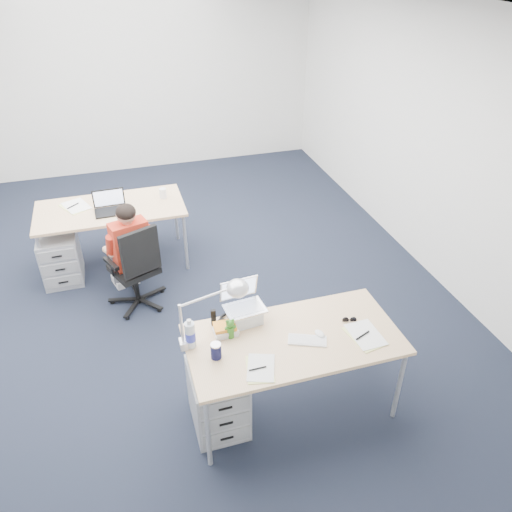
# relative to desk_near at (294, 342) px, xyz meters

# --- Properties ---
(floor) EXTENTS (7.00, 7.00, 0.00)m
(floor) POSITION_rel_desk_near_xyz_m (-0.82, 1.87, -0.68)
(floor) COLOR black
(floor) RESTS_ON ground
(room) EXTENTS (6.02, 7.02, 2.80)m
(room) POSITION_rel_desk_near_xyz_m (-0.82, 1.87, 1.03)
(room) COLOR silver
(room) RESTS_ON ground
(desk_near) EXTENTS (1.60, 0.80, 0.73)m
(desk_near) POSITION_rel_desk_near_xyz_m (0.00, 0.00, 0.00)
(desk_near) COLOR tan
(desk_near) RESTS_ON ground
(desk_far) EXTENTS (1.60, 0.80, 0.73)m
(desk_far) POSITION_rel_desk_near_xyz_m (-1.21, 2.56, 0.00)
(desk_far) COLOR tan
(desk_far) RESTS_ON ground
(office_chair) EXTENTS (0.79, 0.79, 0.96)m
(office_chair) POSITION_rel_desk_near_xyz_m (-1.05, 1.70, -0.41)
(office_chair) COLOR black
(office_chair) RESTS_ON ground
(seated_person) EXTENTS (0.46, 0.67, 1.14)m
(seated_person) POSITION_rel_desk_near_xyz_m (-1.09, 1.86, -0.11)
(seated_person) COLOR red
(seated_person) RESTS_ON ground
(drawer_pedestal_near) EXTENTS (0.40, 0.50, 0.55)m
(drawer_pedestal_near) POSITION_rel_desk_near_xyz_m (-0.60, 0.00, -0.41)
(drawer_pedestal_near) COLOR #ADAFB3
(drawer_pedestal_near) RESTS_ON ground
(drawer_pedestal_far) EXTENTS (0.40, 0.50, 0.55)m
(drawer_pedestal_far) POSITION_rel_desk_near_xyz_m (-1.81, 2.42, -0.41)
(drawer_pedestal_far) COLOR #ADAFB3
(drawer_pedestal_far) RESTS_ON ground
(silver_laptop) EXTENTS (0.33, 0.27, 0.32)m
(silver_laptop) POSITION_rel_desk_near_xyz_m (-0.30, 0.29, 0.21)
(silver_laptop) COLOR silver
(silver_laptop) RESTS_ON desk_near
(wireless_keyboard) EXTENTS (0.31, 0.22, 0.01)m
(wireless_keyboard) POSITION_rel_desk_near_xyz_m (0.08, -0.06, 0.05)
(wireless_keyboard) COLOR white
(wireless_keyboard) RESTS_ON desk_near
(computer_mouse) EXTENTS (0.08, 0.11, 0.03)m
(computer_mouse) POSITION_rel_desk_near_xyz_m (0.19, -0.03, 0.06)
(computer_mouse) COLOR white
(computer_mouse) RESTS_ON desk_near
(headphones) EXTENTS (0.28, 0.25, 0.04)m
(headphones) POSITION_rel_desk_near_xyz_m (-0.40, 0.33, 0.07)
(headphones) COLOR black
(headphones) RESTS_ON desk_near
(can_koozie) EXTENTS (0.09, 0.09, 0.13)m
(can_koozie) POSITION_rel_desk_near_xyz_m (-0.60, -0.03, 0.11)
(can_koozie) COLOR #121338
(can_koozie) RESTS_ON desk_near
(water_bottle) EXTENTS (0.08, 0.08, 0.25)m
(water_bottle) POSITION_rel_desk_near_xyz_m (-0.75, 0.14, 0.17)
(water_bottle) COLOR silver
(water_bottle) RESTS_ON desk_near
(bear_figurine) EXTENTS (0.10, 0.08, 0.17)m
(bear_figurine) POSITION_rel_desk_near_xyz_m (-0.45, 0.15, 0.13)
(bear_figurine) COLOR #1E651B
(bear_figurine) RESTS_ON desk_near
(book_stack) EXTENTS (0.20, 0.16, 0.08)m
(book_stack) POSITION_rel_desk_near_xyz_m (-0.48, 0.20, 0.09)
(book_stack) COLOR silver
(book_stack) RESTS_ON desk_near
(cordless_phone) EXTENTS (0.04, 0.03, 0.14)m
(cordless_phone) POSITION_rel_desk_near_xyz_m (-0.54, 0.32, 0.12)
(cordless_phone) COLOR black
(cordless_phone) RESTS_ON desk_near
(papers_left) EXTENTS (0.25, 0.31, 0.01)m
(papers_left) POSITION_rel_desk_near_xyz_m (-0.34, -0.23, 0.05)
(papers_left) COLOR #E6EC89
(papers_left) RESTS_ON desk_near
(papers_right) EXTENTS (0.24, 0.32, 0.01)m
(papers_right) POSITION_rel_desk_near_xyz_m (0.52, -0.14, 0.05)
(papers_right) COLOR #E6EC89
(papers_right) RESTS_ON desk_near
(sunglasses) EXTENTS (0.12, 0.08, 0.03)m
(sunglasses) POSITION_rel_desk_near_xyz_m (0.48, 0.05, 0.06)
(sunglasses) COLOR black
(sunglasses) RESTS_ON desk_near
(desk_lamp) EXTENTS (0.50, 0.29, 0.53)m
(desk_lamp) POSITION_rel_desk_near_xyz_m (-0.64, 0.14, 0.31)
(desk_lamp) COLOR silver
(desk_lamp) RESTS_ON desk_near
(dark_laptop) EXTENTS (0.35, 0.34, 0.25)m
(dark_laptop) POSITION_rel_desk_near_xyz_m (-1.20, 2.44, 0.17)
(dark_laptop) COLOR black
(dark_laptop) RESTS_ON desk_far
(far_cup) EXTENTS (0.10, 0.10, 0.11)m
(far_cup) POSITION_rel_desk_near_xyz_m (-0.61, 2.63, 0.10)
(far_cup) COLOR white
(far_cup) RESTS_ON desk_far
(far_papers) EXTENTS (0.35, 0.40, 0.01)m
(far_papers) POSITION_rel_desk_near_xyz_m (-1.57, 2.68, 0.05)
(far_papers) COLOR white
(far_papers) RESTS_ON desk_far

